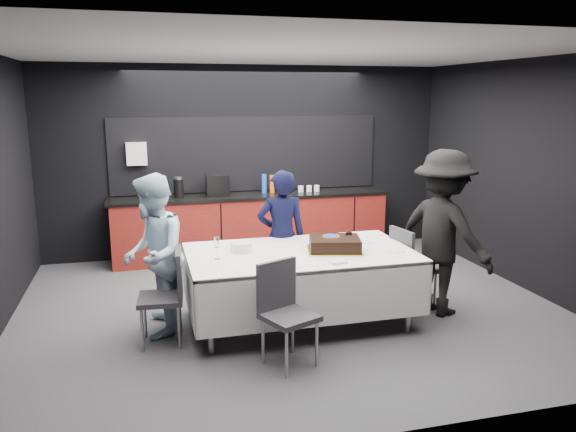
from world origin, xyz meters
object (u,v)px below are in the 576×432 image
object	(u,v)px
plate_stack	(241,247)
cake_assembly	(335,244)
champagne_flute	(217,244)
party_table	(300,264)
person_center	(282,237)
chair_right	(409,262)
person_right	(443,233)
chair_near	(284,305)
chair_left	(169,290)
person_left	(153,255)

from	to	relation	value
plate_stack	cake_assembly	bearing A→B (deg)	-12.73
plate_stack	champagne_flute	size ratio (longest dim) A/B	1.01
party_table	cake_assembly	size ratio (longest dim) A/B	3.57
champagne_flute	person_center	bearing A→B (deg)	41.37
chair_right	person_right	xyz separation A→B (m)	(0.28, -0.20, 0.37)
chair_near	person_center	distance (m)	1.57
person_center	plate_stack	bearing A→B (deg)	45.93
champagne_flute	person_center	world-z (taller)	person_center
plate_stack	champagne_flute	bearing A→B (deg)	-142.12
party_table	champagne_flute	bearing A→B (deg)	-176.03
chair_left	person_right	distance (m)	2.95
plate_stack	champagne_flute	distance (m)	0.37
party_table	person_left	distance (m)	1.49
plate_stack	person_right	distance (m)	2.18
party_table	chair_right	bearing A→B (deg)	4.34
party_table	person_right	size ratio (longest dim) A/B	1.29
chair_right	person_left	size ratio (longest dim) A/B	0.57
chair_right	person_right	distance (m)	0.51
chair_left	person_left	xyz separation A→B (m)	(-0.12, 0.28, 0.28)
cake_assembly	plate_stack	world-z (taller)	cake_assembly
chair_left	person_center	bearing A→B (deg)	32.05
cake_assembly	person_left	size ratio (longest dim) A/B	0.40
chair_left	chair_right	bearing A→B (deg)	5.35
person_left	person_right	distance (m)	3.06
party_table	chair_near	xyz separation A→B (m)	(-0.38, -0.83, -0.11)
chair_right	person_center	bearing A→B (deg)	156.18
chair_left	person_center	xyz separation A→B (m)	(1.33, 0.83, 0.24)
party_table	person_center	xyz separation A→B (m)	(-0.03, 0.68, 0.13)
party_table	plate_stack	size ratio (longest dim) A/B	10.25
cake_assembly	chair_right	distance (m)	1.00
chair_left	chair_near	xyz separation A→B (m)	(0.97, -0.68, 0.00)
chair_near	person_left	distance (m)	1.48
person_left	person_center	bearing A→B (deg)	116.76
plate_stack	person_left	bearing A→B (deg)	-178.11
champagne_flute	chair_left	xyz separation A→B (m)	(-0.48, -0.09, -0.40)
chair_right	chair_left	bearing A→B (deg)	-174.65
champagne_flute	chair_right	world-z (taller)	champagne_flute
chair_right	person_right	bearing A→B (deg)	-35.65
champagne_flute	chair_left	bearing A→B (deg)	-169.56
plate_stack	champagne_flute	xyz separation A→B (m)	(-0.28, -0.22, 0.11)
chair_left	person_right	xyz separation A→B (m)	(2.93, 0.04, 0.37)
cake_assembly	chair_near	size ratio (longest dim) A/B	0.70
champagne_flute	chair_left	size ratio (longest dim) A/B	0.24
champagne_flute	chair_left	distance (m)	0.64
champagne_flute	person_center	size ratio (longest dim) A/B	0.15
plate_stack	chair_right	xyz separation A→B (m)	(1.88, -0.06, -0.30)
champagne_flute	party_table	bearing A→B (deg)	3.97
chair_right	cake_assembly	bearing A→B (deg)	-170.75
chair_near	person_left	world-z (taller)	person_left
cake_assembly	person_left	distance (m)	1.84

